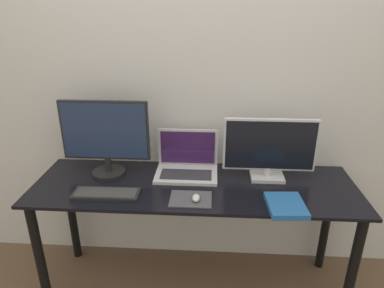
% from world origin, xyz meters
% --- Properties ---
extents(wall_back, '(7.00, 0.05, 2.50)m').
position_xyz_m(wall_back, '(0.00, 0.64, 1.25)').
color(wall_back, silver).
rests_on(wall_back, ground_plane).
extents(desk, '(1.83, 0.57, 0.74)m').
position_xyz_m(desk, '(0.00, 0.29, 0.62)').
color(desk, black).
rests_on(desk, ground_plane).
extents(monitor_left, '(0.51, 0.19, 0.45)m').
position_xyz_m(monitor_left, '(-0.52, 0.39, 0.98)').
color(monitor_left, black).
rests_on(monitor_left, desk).
extents(monitor_right, '(0.52, 0.13, 0.37)m').
position_xyz_m(monitor_right, '(0.42, 0.39, 0.93)').
color(monitor_right, silver).
rests_on(monitor_right, desk).
extents(laptop, '(0.37, 0.25, 0.25)m').
position_xyz_m(laptop, '(-0.05, 0.44, 0.80)').
color(laptop, silver).
rests_on(laptop, desk).
extents(keyboard, '(0.36, 0.13, 0.02)m').
position_xyz_m(keyboard, '(-0.47, 0.14, 0.75)').
color(keyboard, black).
rests_on(keyboard, desk).
extents(mousepad, '(0.22, 0.17, 0.00)m').
position_xyz_m(mousepad, '(-0.01, 0.13, 0.74)').
color(mousepad, '#47474C').
rests_on(mousepad, desk).
extents(mouse, '(0.04, 0.06, 0.03)m').
position_xyz_m(mouse, '(0.02, 0.11, 0.76)').
color(mouse, silver).
rests_on(mouse, mousepad).
extents(book, '(0.19, 0.23, 0.03)m').
position_xyz_m(book, '(0.47, 0.07, 0.76)').
color(book, '#235B9E').
rests_on(book, desk).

